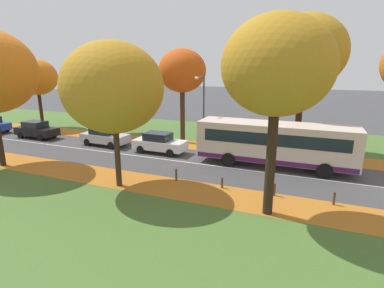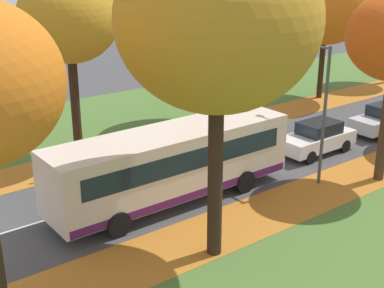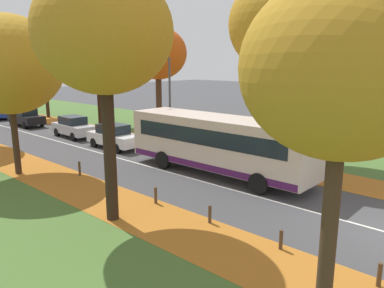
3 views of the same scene
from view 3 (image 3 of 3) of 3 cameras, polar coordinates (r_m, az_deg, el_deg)
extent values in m
cube|color=#B26B23|center=(19.76, -19.63, -5.12)|extent=(2.80, 60.00, 0.00)
cube|color=#476B2D|center=(32.53, -3.15, 2.28)|extent=(12.00, 90.00, 0.01)
cube|color=#B26B23|center=(25.20, -0.98, -0.68)|extent=(2.80, 60.00, 0.00)
cube|color=silver|center=(27.01, -17.16, -0.36)|extent=(0.12, 80.00, 0.01)
cylinder|color=#422D1E|center=(8.92, 20.11, -12.83)|extent=(0.36, 0.36, 4.05)
ellipsoid|color=#B27F1E|center=(8.12, 22.01, 10.74)|extent=(4.14, 4.14, 3.72)
cylinder|color=black|center=(13.72, -12.41, -1.55)|extent=(0.45, 0.45, 4.95)
ellipsoid|color=#B27F1E|center=(13.37, -13.28, 16.33)|extent=(4.69, 4.69, 4.22)
cylinder|color=#382619|center=(21.24, -25.31, 0.52)|extent=(0.32, 0.32, 3.55)
ellipsoid|color=#B27F1E|center=(20.87, -26.29, 10.81)|extent=(5.43, 5.43, 4.89)
cylinder|color=black|center=(21.77, 13.30, 4.17)|extent=(0.49, 0.49, 5.44)
ellipsoid|color=#B27F1E|center=(21.66, 13.99, 17.36)|extent=(6.08, 6.08, 5.47)
cylinder|color=#422D1E|center=(27.62, -5.04, 5.45)|extent=(0.43, 0.43, 4.78)
ellipsoid|color=#C64C14|center=(27.42, -5.20, 13.62)|extent=(4.10, 4.10, 3.69)
cylinder|color=black|center=(33.91, -13.90, 5.41)|extent=(0.32, 0.32, 3.59)
ellipsoid|color=orange|center=(33.68, -14.24, 11.73)|extent=(5.17, 5.17, 4.65)
cylinder|color=black|center=(42.08, -21.23, 6.48)|extent=(0.36, 0.36, 3.95)
ellipsoid|color=orange|center=(41.92, -21.61, 11.34)|extent=(4.27, 4.27, 3.84)
cylinder|color=#4C3823|center=(11.32, 26.66, -17.40)|extent=(0.12, 0.12, 0.67)
cylinder|color=#4C3823|center=(12.27, 13.40, -14.01)|extent=(0.12, 0.12, 0.65)
cylinder|color=#4C3823|center=(13.73, 2.74, -10.66)|extent=(0.12, 0.12, 0.67)
cylinder|color=#4C3823|center=(15.57, -5.56, -7.80)|extent=(0.12, 0.12, 0.70)
cylinder|color=#4C3823|center=(17.68, -12.01, -5.64)|extent=(0.12, 0.12, 0.64)
cylinder|color=#4C3823|center=(20.00, -16.76, -3.63)|extent=(0.12, 0.12, 0.74)
cylinder|color=#47474C|center=(24.86, -3.40, 6.12)|extent=(0.14, 0.14, 6.00)
cylinder|color=#47474C|center=(24.16, -4.87, 12.81)|extent=(1.60, 0.10, 0.10)
ellipsoid|color=silver|center=(23.62, -6.33, 12.66)|extent=(0.44, 0.28, 0.20)
cube|color=beige|center=(19.22, 4.01, 0.41)|extent=(2.54, 10.41, 2.50)
cube|color=#19232D|center=(16.56, 18.17, -0.90)|extent=(2.30, 0.11, 1.30)
cube|color=#19232D|center=(19.14, 4.03, 1.58)|extent=(2.57, 9.16, 0.80)
cube|color=#4C1951|center=(19.47, 3.97, -2.67)|extent=(2.56, 10.20, 0.32)
cylinder|color=black|center=(18.80, 14.00, -4.14)|extent=(0.30, 0.96, 0.96)
cylinder|color=black|center=(16.82, 10.14, -5.92)|extent=(0.30, 0.96, 0.96)
cylinder|color=black|center=(22.17, 0.04, -1.25)|extent=(0.30, 0.96, 0.96)
cylinder|color=black|center=(20.52, -4.40, -2.40)|extent=(0.30, 0.96, 0.96)
cube|color=silver|center=(25.69, -11.69, 0.82)|extent=(1.71, 4.21, 0.70)
cube|color=#19232D|center=(25.69, -11.95, 2.29)|extent=(1.45, 2.02, 0.60)
cylinder|color=black|center=(25.21, -8.48, -0.08)|extent=(0.22, 0.64, 0.64)
cylinder|color=black|center=(24.28, -11.33, -0.67)|extent=(0.22, 0.64, 0.64)
cylinder|color=black|center=(27.24, -11.95, 0.72)|extent=(0.22, 0.64, 0.64)
cylinder|color=black|center=(26.39, -14.70, 0.20)|extent=(0.22, 0.64, 0.64)
cube|color=#B7BABF|center=(30.33, -17.52, 2.25)|extent=(1.89, 4.27, 0.70)
cube|color=#19232D|center=(30.36, -17.74, 3.49)|extent=(1.54, 2.08, 0.60)
cylinder|color=black|center=(29.63, -14.97, 1.49)|extent=(0.25, 0.65, 0.64)
cylinder|color=black|center=(28.90, -17.63, 1.06)|extent=(0.25, 0.65, 0.64)
cylinder|color=black|center=(31.88, -17.34, 2.10)|extent=(0.25, 0.65, 0.64)
cylinder|color=black|center=(31.20, -19.87, 1.71)|extent=(0.25, 0.65, 0.64)
cube|color=black|center=(37.16, -23.93, 3.54)|extent=(1.73, 4.21, 0.70)
cube|color=#19232D|center=(37.22, -24.11, 4.55)|extent=(1.46, 2.03, 0.60)
cylinder|color=black|center=(36.36, -21.93, 2.97)|extent=(0.22, 0.64, 0.64)
cylinder|color=black|center=(35.72, -24.18, 2.63)|extent=(0.22, 0.64, 0.64)
cylinder|color=black|center=(38.70, -23.61, 3.36)|extent=(0.22, 0.64, 0.64)
cylinder|color=black|center=(38.11, -25.75, 3.04)|extent=(0.22, 0.64, 0.64)
cylinder|color=black|center=(42.46, -25.79, 3.87)|extent=(0.24, 0.65, 0.64)
cylinder|color=black|center=(44.89, -26.98, 4.16)|extent=(0.24, 0.65, 0.64)
camera|label=1|loc=(10.89, -79.69, 7.44)|focal=28.00mm
camera|label=2|loc=(31.18, 43.46, 16.36)|focal=50.00mm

